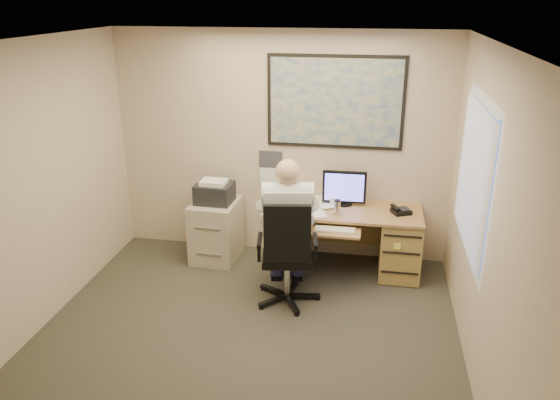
% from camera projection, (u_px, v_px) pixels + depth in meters
% --- Properties ---
extents(room_shell, '(4.00, 4.50, 2.70)m').
position_uv_depth(room_shell, '(233.00, 219.00, 4.41)').
color(room_shell, '#353229').
rests_on(room_shell, ground).
extents(desk, '(1.60, 0.97, 1.15)m').
position_uv_depth(desk, '(379.00, 235.00, 6.28)').
color(desk, '#AA7D48').
rests_on(desk, ground).
extents(world_map, '(1.56, 0.03, 1.06)m').
position_uv_depth(world_map, '(335.00, 102.00, 6.17)').
color(world_map, '#1E4C93').
rests_on(world_map, room_shell).
extents(wall_calendar, '(0.28, 0.01, 0.42)m').
position_uv_depth(wall_calendar, '(271.00, 168.00, 6.59)').
color(wall_calendar, white).
rests_on(wall_calendar, room_shell).
extents(window_blinds, '(0.06, 1.40, 1.30)m').
position_uv_depth(window_blinds, '(475.00, 178.00, 4.76)').
color(window_blinds, silver).
rests_on(window_blinds, room_shell).
extents(filing_cabinet, '(0.55, 0.65, 1.01)m').
position_uv_depth(filing_cabinet, '(216.00, 225.00, 6.59)').
color(filing_cabinet, '#B7AC94').
rests_on(filing_cabinet, ground).
extents(office_chair, '(0.80, 0.80, 1.18)m').
position_uv_depth(office_chair, '(286.00, 273.00, 5.65)').
color(office_chair, black).
rests_on(office_chair, ground).
extents(person, '(0.81, 1.04, 1.54)m').
position_uv_depth(person, '(288.00, 232.00, 5.57)').
color(person, silver).
rests_on(person, office_chair).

